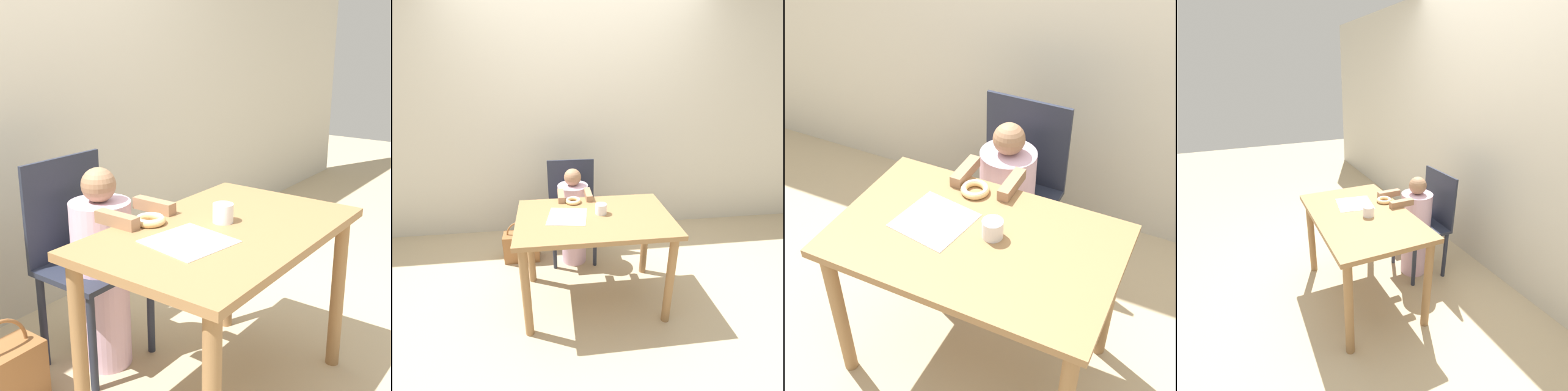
{
  "view_description": "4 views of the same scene",
  "coord_description": "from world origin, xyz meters",
  "views": [
    {
      "loc": [
        -1.66,
        -1.08,
        1.48
      ],
      "look_at": [
        -0.03,
        0.11,
        0.87
      ],
      "focal_mm": 50.0,
      "sensor_mm": 36.0,
      "label": 1
    },
    {
      "loc": [
        -0.29,
        -1.94,
        1.76
      ],
      "look_at": [
        -0.03,
        0.11,
        0.87
      ],
      "focal_mm": 28.0,
      "sensor_mm": 36.0,
      "label": 2
    },
    {
      "loc": [
        0.71,
        -1.39,
        2.16
      ],
      "look_at": [
        -0.03,
        0.11,
        0.87
      ],
      "focal_mm": 50.0,
      "sensor_mm": 36.0,
      "label": 3
    },
    {
      "loc": [
        1.94,
        -0.77,
        1.77
      ],
      "look_at": [
        -0.03,
        0.11,
        0.87
      ],
      "focal_mm": 28.0,
      "sensor_mm": 36.0,
      "label": 4
    }
  ],
  "objects": [
    {
      "name": "handbag",
      "position": [
        -0.61,
        0.64,
        0.15
      ],
      "size": [
        0.33,
        0.17,
        0.41
      ],
      "color": "brown",
      "rests_on": "ground_plane"
    },
    {
      "name": "child_figure",
      "position": [
        -0.11,
        0.56,
        0.46
      ],
      "size": [
        0.28,
        0.45,
        0.93
      ],
      "color": "silver",
      "rests_on": "ground_plane"
    },
    {
      "name": "donut",
      "position": [
        -0.13,
        0.26,
        0.77
      ],
      "size": [
        0.12,
        0.12,
        0.03
      ],
      "color": "#DBB270",
      "rests_on": "dining_table"
    },
    {
      "name": "napkin",
      "position": [
        -0.19,
        0.02,
        0.76
      ],
      "size": [
        0.31,
        0.31,
        0.0
      ],
      "color": "white",
      "rests_on": "dining_table"
    },
    {
      "name": "wall_back",
      "position": [
        0.0,
        1.25,
        1.25
      ],
      "size": [
        8.0,
        0.05,
        2.5
      ],
      "color": "beige",
      "rests_on": "ground_plane"
    },
    {
      "name": "ground_plane",
      "position": [
        0.0,
        0.0,
        0.0
      ],
      "size": [
        12.0,
        12.0,
        0.0
      ],
      "primitive_type": "plane",
      "color": "tan"
    },
    {
      "name": "cup",
      "position": [
        0.06,
        0.04,
        0.79
      ],
      "size": [
        0.08,
        0.08,
        0.08
      ],
      "color": "white",
      "rests_on": "dining_table"
    },
    {
      "name": "dining_table",
      "position": [
        0.0,
        0.0,
        0.63
      ],
      "size": [
        1.12,
        0.71,
        0.75
      ],
      "color": "olive",
      "rests_on": "ground_plane"
    },
    {
      "name": "chair",
      "position": [
        -0.11,
        0.67,
        0.5
      ],
      "size": [
        0.44,
        0.39,
        0.95
      ],
      "color": "#232838",
      "rests_on": "ground_plane"
    }
  ]
}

